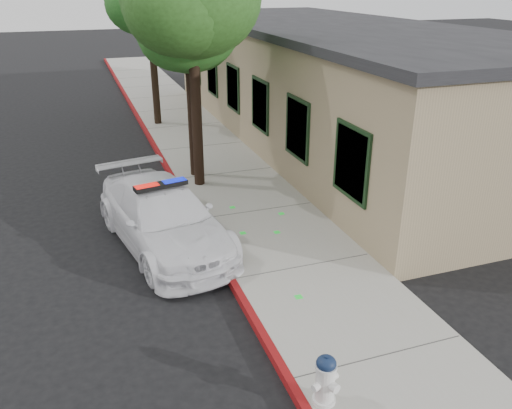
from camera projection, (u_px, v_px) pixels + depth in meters
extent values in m
plane|color=black|center=(229.00, 286.00, 10.44)|extent=(120.00, 120.00, 0.00)
cube|color=gray|center=(255.00, 213.00, 13.49)|extent=(3.20, 60.00, 0.15)
cube|color=maroon|center=(197.00, 222.00, 13.02)|extent=(0.14, 60.00, 0.16)
cube|color=#988664|center=(330.00, 85.00, 19.44)|extent=(7.00, 20.00, 4.00)
cube|color=black|center=(334.00, 26.00, 18.59)|extent=(7.30, 20.30, 0.24)
cube|color=black|center=(351.00, 162.00, 11.48)|extent=(0.08, 1.48, 1.68)
cube|color=black|center=(297.00, 128.00, 14.07)|extent=(0.08, 1.48, 1.68)
cube|color=black|center=(260.00, 105.00, 16.67)|extent=(0.08, 1.48, 1.68)
cube|color=black|center=(233.00, 88.00, 19.26)|extent=(0.08, 1.48, 1.68)
cube|color=black|center=(212.00, 75.00, 21.85)|extent=(0.08, 1.48, 1.68)
cube|color=black|center=(196.00, 65.00, 24.44)|extent=(0.08, 1.48, 1.68)
cube|color=black|center=(183.00, 56.00, 27.04)|extent=(0.08, 1.48, 1.68)
imported|color=white|center=(163.00, 217.00, 11.77)|extent=(2.91, 5.23, 1.43)
cube|color=black|center=(161.00, 185.00, 11.45)|extent=(1.23, 0.50, 0.10)
cube|color=red|center=(147.00, 188.00, 11.31)|extent=(0.56, 0.33, 0.11)
cube|color=#0C18D0|center=(174.00, 182.00, 11.60)|extent=(0.56, 0.33, 0.11)
cylinder|color=white|center=(324.00, 399.00, 7.39)|extent=(0.34, 0.34, 0.06)
cylinder|color=white|center=(325.00, 383.00, 7.27)|extent=(0.28, 0.28, 0.54)
cylinder|color=white|center=(326.00, 367.00, 7.15)|extent=(0.32, 0.32, 0.04)
ellipsoid|color=#101D3B|center=(326.00, 363.00, 7.13)|extent=(0.29, 0.29, 0.22)
cylinder|color=#101D3B|center=(327.00, 358.00, 7.09)|extent=(0.07, 0.07, 0.06)
cylinder|color=white|center=(316.00, 387.00, 7.16)|extent=(0.15, 0.14, 0.11)
cylinder|color=white|center=(333.00, 376.00, 7.36)|extent=(0.15, 0.14, 0.11)
cylinder|color=white|center=(334.00, 387.00, 7.13)|extent=(0.17, 0.16, 0.14)
cylinder|color=black|center=(197.00, 115.00, 14.43)|extent=(0.30, 0.30, 4.09)
ellipsoid|color=#214816|center=(206.00, 10.00, 13.86)|extent=(2.73, 2.73, 2.32)
ellipsoid|color=#214816|center=(180.00, 7.00, 12.81)|extent=(2.84, 2.84, 2.42)
cylinder|color=black|center=(192.00, 119.00, 15.28)|extent=(0.24, 0.24, 3.47)
ellipsoid|color=#285119|center=(187.00, 27.00, 14.25)|extent=(2.91, 2.91, 2.47)
ellipsoid|color=#285119|center=(194.00, 36.00, 14.77)|extent=(2.35, 2.35, 1.99)
ellipsoid|color=#285119|center=(179.00, 36.00, 13.98)|extent=(2.25, 2.25, 1.91)
cylinder|color=black|center=(154.00, 76.00, 20.83)|extent=(0.29, 0.29, 3.89)
ellipsoid|color=#1F5A1C|center=(163.00, 6.00, 20.12)|extent=(2.56, 2.56, 2.17)
ellipsoid|color=#1F5A1C|center=(141.00, 4.00, 19.35)|extent=(2.67, 2.67, 2.27)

